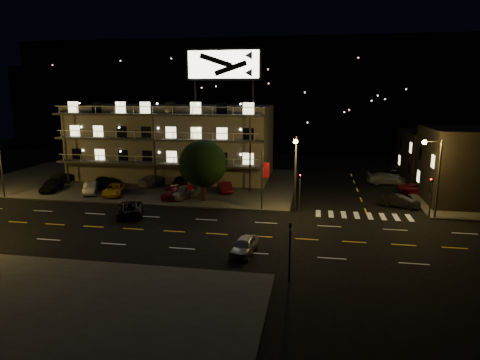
% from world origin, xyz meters
% --- Properties ---
extents(ground, '(140.00, 140.00, 0.00)m').
position_xyz_m(ground, '(0.00, 0.00, 0.00)').
color(ground, black).
rests_on(ground, ground).
extents(curb_nw, '(44.00, 24.00, 0.15)m').
position_xyz_m(curb_nw, '(-14.00, 20.00, 0.07)').
color(curb_nw, '#353533').
rests_on(curb_nw, ground).
extents(curb_ne, '(16.00, 24.00, 0.15)m').
position_xyz_m(curb_ne, '(30.00, 20.00, 0.07)').
color(curb_ne, '#353533').
rests_on(curb_ne, ground).
extents(motel, '(28.00, 13.80, 18.10)m').
position_xyz_m(motel, '(-9.94, 23.88, 5.34)').
color(motel, gray).
rests_on(motel, ground).
extents(side_bldg_back, '(14.06, 12.00, 7.00)m').
position_xyz_m(side_bldg_back, '(29.99, 28.00, 3.50)').
color(side_bldg_back, black).
rests_on(side_bldg_back, ground).
extents(hill_backdrop, '(120.00, 25.00, 24.00)m').
position_xyz_m(hill_backdrop, '(-5.94, 68.78, 11.55)').
color(hill_backdrop, black).
rests_on(hill_backdrop, ground).
extents(streetlight_nc, '(0.44, 1.92, 8.00)m').
position_xyz_m(streetlight_nc, '(8.50, 7.94, 4.96)').
color(streetlight_nc, '#2D2D30').
rests_on(streetlight_nc, ground).
extents(streetlight_ne, '(1.92, 0.44, 8.00)m').
position_xyz_m(streetlight_ne, '(22.14, 8.30, 4.96)').
color(streetlight_ne, '#2D2D30').
rests_on(streetlight_ne, ground).
extents(signal_nw, '(0.20, 0.27, 4.60)m').
position_xyz_m(signal_nw, '(9.00, 8.50, 2.57)').
color(signal_nw, '#2D2D30').
rests_on(signal_nw, ground).
extents(signal_sw, '(0.20, 0.27, 4.60)m').
position_xyz_m(signal_sw, '(9.00, -8.50, 2.57)').
color(signal_sw, '#2D2D30').
rests_on(signal_sw, ground).
extents(signal_ne, '(0.27, 0.20, 4.60)m').
position_xyz_m(signal_ne, '(22.00, 8.50, 2.57)').
color(signal_ne, '#2D2D30').
rests_on(signal_ne, ground).
extents(banner_north, '(0.83, 0.16, 6.40)m').
position_xyz_m(banner_north, '(5.09, 8.40, 3.43)').
color(banner_north, '#2D2D30').
rests_on(banner_north, ground).
extents(stop_sign, '(0.91, 0.11, 2.61)m').
position_xyz_m(stop_sign, '(-3.00, 8.57, 1.71)').
color(stop_sign, '#2D2D30').
rests_on(stop_sign, ground).
extents(tree, '(5.60, 5.40, 7.06)m').
position_xyz_m(tree, '(-2.12, 10.80, 4.34)').
color(tree, black).
rests_on(tree, curb_nw).
extents(lot_car_0, '(2.60, 4.66, 1.50)m').
position_xyz_m(lot_car_0, '(-22.22, 12.00, 0.90)').
color(lot_car_0, black).
rests_on(lot_car_0, curb_nw).
extents(lot_car_1, '(2.97, 4.53, 1.41)m').
position_xyz_m(lot_car_1, '(-16.61, 11.57, 0.86)').
color(lot_car_1, gray).
rests_on(lot_car_1, curb_nw).
extents(lot_car_2, '(3.19, 5.16, 1.33)m').
position_xyz_m(lot_car_2, '(-13.39, 11.40, 0.82)').
color(lot_car_2, gold).
rests_on(lot_car_2, curb_nw).
extents(lot_car_3, '(2.14, 4.94, 1.42)m').
position_xyz_m(lot_car_3, '(-5.99, 11.67, 0.86)').
color(lot_car_3, '#590C15').
rests_on(lot_car_3, curb_nw).
extents(lot_car_4, '(3.33, 4.70, 1.49)m').
position_xyz_m(lot_car_4, '(-4.67, 11.60, 0.89)').
color(lot_car_4, gray).
rests_on(lot_car_4, curb_nw).
extents(lot_car_5, '(2.28, 4.09, 1.28)m').
position_xyz_m(lot_car_5, '(-23.52, 17.23, 0.79)').
color(lot_car_5, black).
rests_on(lot_car_5, curb_nw).
extents(lot_car_6, '(3.81, 5.45, 1.38)m').
position_xyz_m(lot_car_6, '(-17.04, 15.57, 0.84)').
color(lot_car_6, black).
rests_on(lot_car_6, curb_nw).
extents(lot_car_7, '(3.57, 5.48, 1.48)m').
position_xyz_m(lot_car_7, '(-10.57, 17.30, 0.89)').
color(lot_car_7, gray).
rests_on(lot_car_7, curb_nw).
extents(lot_car_8, '(2.22, 4.51, 1.48)m').
position_xyz_m(lot_car_8, '(-6.93, 17.50, 0.89)').
color(lot_car_8, black).
rests_on(lot_car_8, curb_nw).
extents(lot_car_9, '(2.80, 4.31, 1.34)m').
position_xyz_m(lot_car_9, '(-0.54, 15.34, 0.82)').
color(lot_car_9, '#590C15').
rests_on(lot_car_9, curb_nw).
extents(side_car_0, '(4.40, 2.77, 1.37)m').
position_xyz_m(side_car_0, '(19.83, 12.18, 0.68)').
color(side_car_0, black).
rests_on(side_car_0, ground).
extents(side_car_1, '(4.69, 2.39, 1.27)m').
position_xyz_m(side_car_1, '(23.16, 19.16, 0.64)').
color(side_car_1, '#590C15').
rests_on(side_car_1, ground).
extents(side_car_2, '(5.45, 2.57, 1.54)m').
position_xyz_m(side_car_2, '(20.32, 24.44, 0.77)').
color(side_car_2, gray).
rests_on(side_car_2, ground).
extents(side_car_3, '(3.92, 1.83, 1.30)m').
position_xyz_m(side_car_3, '(23.07, 31.91, 0.65)').
color(side_car_3, black).
rests_on(side_car_3, ground).
extents(road_car_east, '(2.11, 4.09, 1.33)m').
position_xyz_m(road_car_east, '(5.19, -4.24, 0.66)').
color(road_car_east, gray).
rests_on(road_car_east, ground).
extents(road_car_west, '(4.27, 5.96, 1.51)m').
position_xyz_m(road_car_west, '(-8.13, 4.27, 0.75)').
color(road_car_west, black).
rests_on(road_car_west, ground).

